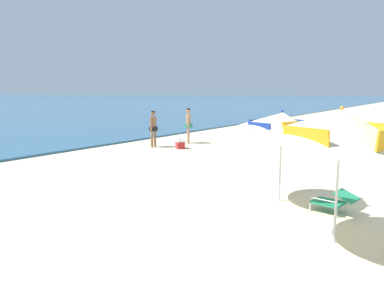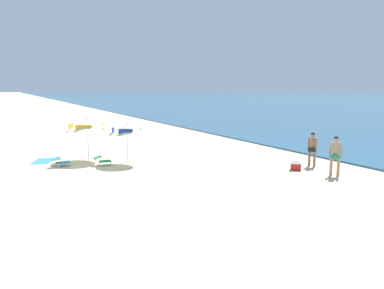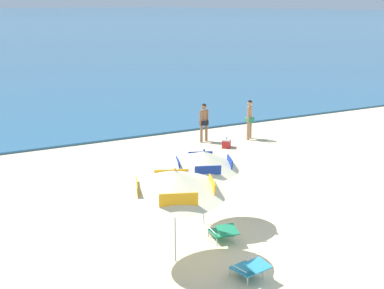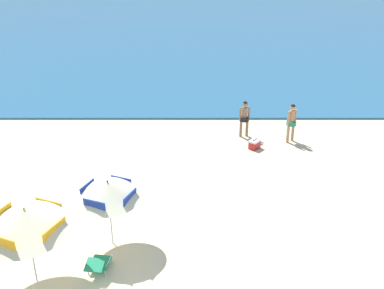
{
  "view_description": "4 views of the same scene",
  "coord_description": "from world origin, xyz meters",
  "px_view_note": "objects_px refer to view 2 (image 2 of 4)",
  "views": [
    {
      "loc": [
        -9.48,
        0.71,
        2.52
      ],
      "look_at": [
        -0.42,
        6.98,
        0.93
      ],
      "focal_mm": 33.32,
      "sensor_mm": 36.0,
      "label": 1
    },
    {
      "loc": [
        17.34,
        -2.0,
        3.88
      ],
      "look_at": [
        0.89,
        6.15,
        1.17
      ],
      "focal_mm": 35.74,
      "sensor_mm": 36.0,
      "label": 2
    },
    {
      "loc": [
        -8.92,
        -8.59,
        5.94
      ],
      "look_at": [
        0.01,
        7.15,
        1.29
      ],
      "focal_mm": 51.43,
      "sensor_mm": 36.0,
      "label": 3
    },
    {
      "loc": [
        0.8,
        -7.37,
        8.31
      ],
      "look_at": [
        0.81,
        7.58,
        1.46
      ],
      "focal_mm": 41.89,
      "sensor_mm": 36.0,
      "label": 4
    }
  ],
  "objects_px": {
    "beach_umbrella_striped_main": "(87,124)",
    "lounge_chair_under_umbrella": "(102,160)",
    "person_standing_near_shore": "(335,153)",
    "beach_towel": "(43,161)",
    "beach_umbrella_striped_second": "(127,128)",
    "cooler_box": "(296,166)",
    "person_standing_beside": "(312,147)",
    "lounge_chair_beside_umbrella": "(60,161)"
  },
  "relations": [
    {
      "from": "beach_umbrella_striped_main",
      "to": "person_standing_near_shore",
      "type": "xyz_separation_m",
      "value": [
        8.57,
        9.1,
        -0.95
      ]
    },
    {
      "from": "person_standing_beside",
      "to": "beach_umbrella_striped_main",
      "type": "bearing_deg",
      "value": -124.06
    },
    {
      "from": "person_standing_near_shore",
      "to": "person_standing_beside",
      "type": "xyz_separation_m",
      "value": [
        -2.02,
        0.59,
        -0.04
      ]
    },
    {
      "from": "beach_towel",
      "to": "person_standing_near_shore",
      "type": "bearing_deg",
      "value": 50.09
    },
    {
      "from": "beach_umbrella_striped_main",
      "to": "lounge_chair_under_umbrella",
      "type": "relative_size",
      "value": 3.39
    },
    {
      "from": "lounge_chair_under_umbrella",
      "to": "beach_towel",
      "type": "relative_size",
      "value": 0.52
    },
    {
      "from": "cooler_box",
      "to": "person_standing_beside",
      "type": "bearing_deg",
      "value": 104.36
    },
    {
      "from": "lounge_chair_beside_umbrella",
      "to": "cooler_box",
      "type": "relative_size",
      "value": 1.53
    },
    {
      "from": "beach_umbrella_striped_second",
      "to": "person_standing_beside",
      "type": "distance_m",
      "value": 9.39
    },
    {
      "from": "lounge_chair_under_umbrella",
      "to": "person_standing_near_shore",
      "type": "bearing_deg",
      "value": 51.33
    },
    {
      "from": "beach_umbrella_striped_main",
      "to": "lounge_chair_under_umbrella",
      "type": "bearing_deg",
      "value": 13.19
    },
    {
      "from": "lounge_chair_beside_umbrella",
      "to": "cooler_box",
      "type": "height_order",
      "value": "lounge_chair_beside_umbrella"
    },
    {
      "from": "person_standing_near_shore",
      "to": "cooler_box",
      "type": "height_order",
      "value": "person_standing_near_shore"
    },
    {
      "from": "beach_towel",
      "to": "lounge_chair_beside_umbrella",
      "type": "bearing_deg",
      "value": 18.29
    },
    {
      "from": "lounge_chair_under_umbrella",
      "to": "person_standing_beside",
      "type": "distance_m",
      "value": 10.58
    },
    {
      "from": "person_standing_near_shore",
      "to": "person_standing_beside",
      "type": "height_order",
      "value": "person_standing_near_shore"
    },
    {
      "from": "lounge_chair_beside_umbrella",
      "to": "cooler_box",
      "type": "xyz_separation_m",
      "value": [
        5.85,
        9.97,
        -0.08
      ]
    },
    {
      "from": "person_standing_beside",
      "to": "beach_towel",
      "type": "height_order",
      "value": "person_standing_beside"
    },
    {
      "from": "lounge_chair_beside_umbrella",
      "to": "person_standing_beside",
      "type": "height_order",
      "value": "person_standing_beside"
    },
    {
      "from": "beach_towel",
      "to": "person_standing_beside",
      "type": "bearing_deg",
      "value": 57.98
    },
    {
      "from": "beach_umbrella_striped_main",
      "to": "person_standing_near_shore",
      "type": "distance_m",
      "value": 12.54
    },
    {
      "from": "beach_umbrella_striped_main",
      "to": "lounge_chair_beside_umbrella",
      "type": "relative_size",
      "value": 3.45
    },
    {
      "from": "beach_umbrella_striped_second",
      "to": "cooler_box",
      "type": "height_order",
      "value": "beach_umbrella_striped_second"
    },
    {
      "from": "person_standing_near_shore",
      "to": "person_standing_beside",
      "type": "relative_size",
      "value": 1.04
    },
    {
      "from": "person_standing_near_shore",
      "to": "beach_umbrella_striped_second",
      "type": "bearing_deg",
      "value": -132.44
    },
    {
      "from": "lounge_chair_beside_umbrella",
      "to": "person_standing_beside",
      "type": "relative_size",
      "value": 0.54
    },
    {
      "from": "person_standing_near_shore",
      "to": "beach_towel",
      "type": "bearing_deg",
      "value": -129.91
    },
    {
      "from": "beach_umbrella_striped_second",
      "to": "cooler_box",
      "type": "xyz_separation_m",
      "value": [
        5.12,
        6.72,
        -1.66
      ]
    },
    {
      "from": "person_standing_beside",
      "to": "cooler_box",
      "type": "distance_m",
      "value": 1.57
    },
    {
      "from": "lounge_chair_beside_umbrella",
      "to": "person_standing_beside",
      "type": "distance_m",
      "value": 12.58
    },
    {
      "from": "beach_umbrella_striped_second",
      "to": "beach_towel",
      "type": "relative_size",
      "value": 1.23
    },
    {
      "from": "person_standing_beside",
      "to": "beach_towel",
      "type": "xyz_separation_m",
      "value": [
        -7.46,
        -11.93,
        -0.99
      ]
    },
    {
      "from": "person_standing_near_shore",
      "to": "cooler_box",
      "type": "distance_m",
      "value": 2.02
    },
    {
      "from": "person_standing_beside",
      "to": "cooler_box",
      "type": "bearing_deg",
      "value": -75.64
    },
    {
      "from": "beach_umbrella_striped_second",
      "to": "lounge_chair_beside_umbrella",
      "type": "height_order",
      "value": "beach_umbrella_striped_second"
    },
    {
      "from": "beach_umbrella_striped_second",
      "to": "lounge_chair_under_umbrella",
      "type": "height_order",
      "value": "beach_umbrella_striped_second"
    },
    {
      "from": "beach_umbrella_striped_main",
      "to": "person_standing_beside",
      "type": "distance_m",
      "value": 11.74
    },
    {
      "from": "beach_umbrella_striped_main",
      "to": "beach_umbrella_striped_second",
      "type": "xyz_separation_m",
      "value": [
        1.76,
        1.65,
        -0.12
      ]
    },
    {
      "from": "lounge_chair_under_umbrella",
      "to": "cooler_box",
      "type": "relative_size",
      "value": 1.56
    },
    {
      "from": "lounge_chair_under_umbrella",
      "to": "person_standing_near_shore",
      "type": "relative_size",
      "value": 0.53
    },
    {
      "from": "person_standing_near_shore",
      "to": "beach_towel",
      "type": "distance_m",
      "value": 14.82
    },
    {
      "from": "beach_umbrella_striped_main",
      "to": "beach_towel",
      "type": "relative_size",
      "value": 1.77
    }
  ]
}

